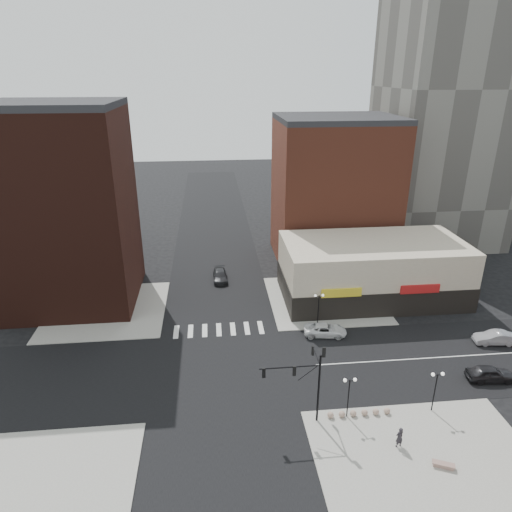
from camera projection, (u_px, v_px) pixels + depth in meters
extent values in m
plane|color=black|center=(222.00, 371.00, 47.56)|extent=(240.00, 240.00, 0.00)
cube|color=black|center=(222.00, 371.00, 47.56)|extent=(200.00, 14.00, 0.02)
cube|color=black|center=(222.00, 371.00, 47.56)|extent=(14.00, 200.00, 0.02)
cube|color=gray|center=(107.00, 310.00, 59.52)|extent=(15.00, 15.00, 0.12)
cube|color=gray|center=(325.00, 299.00, 62.25)|extent=(15.00, 15.00, 0.12)
cube|color=gray|center=(429.00, 465.00, 36.16)|extent=(18.00, 14.00, 0.12)
cube|color=gray|center=(27.00, 506.00, 32.83)|extent=(15.00, 15.00, 0.12)
cube|color=#331610|center=(65.00, 211.00, 58.06)|extent=(16.00, 15.00, 25.00)
cube|color=#331610|center=(16.00, 224.00, 73.57)|extent=(20.00, 18.00, 12.00)
cube|color=brown|center=(334.00, 193.00, 72.34)|extent=(18.00, 15.00, 22.00)
cube|color=beige|center=(372.00, 270.00, 61.83)|extent=(24.00, 12.00, 8.00)
cube|color=black|center=(371.00, 285.00, 62.71)|extent=(24.20, 12.20, 3.40)
cylinder|color=black|center=(319.00, 389.00, 39.46)|extent=(0.18, 0.18, 7.00)
cylinder|color=black|center=(290.00, 367.00, 38.27)|extent=(5.20, 0.11, 0.11)
cylinder|color=black|center=(308.00, 373.00, 38.68)|extent=(1.72, 0.06, 1.46)
cylinder|color=black|center=(316.00, 355.00, 39.89)|extent=(0.11, 3.00, 0.11)
cube|color=black|center=(264.00, 373.00, 38.21)|extent=(0.28, 0.18, 0.95)
sphere|color=red|center=(264.00, 370.00, 38.10)|extent=(0.16, 0.16, 0.16)
cube|color=black|center=(294.00, 371.00, 38.46)|extent=(0.28, 0.18, 0.95)
sphere|color=red|center=(294.00, 368.00, 38.34)|extent=(0.16, 0.16, 0.16)
cube|color=black|center=(313.00, 350.00, 41.24)|extent=(0.18, 0.28, 0.95)
sphere|color=red|center=(313.00, 348.00, 41.13)|extent=(0.16, 0.16, 0.16)
cube|color=black|center=(324.00, 352.00, 38.04)|extent=(0.28, 0.18, 0.95)
sphere|color=red|center=(324.00, 349.00, 37.93)|extent=(0.16, 0.16, 0.16)
cylinder|color=black|center=(348.00, 398.00, 40.43)|extent=(0.11, 0.11, 4.00)
cylinder|color=black|center=(350.00, 381.00, 39.71)|extent=(0.90, 0.06, 0.06)
sphere|color=white|center=(345.00, 380.00, 39.63)|extent=(0.32, 0.32, 0.32)
sphere|color=white|center=(355.00, 380.00, 39.72)|extent=(0.32, 0.32, 0.32)
cylinder|color=black|center=(434.00, 392.00, 41.19)|extent=(0.11, 0.11, 4.00)
cylinder|color=black|center=(438.00, 375.00, 40.46)|extent=(0.90, 0.06, 0.06)
sphere|color=white|center=(433.00, 374.00, 40.38)|extent=(0.32, 0.32, 0.32)
sphere|color=white|center=(443.00, 374.00, 40.47)|extent=(0.32, 0.32, 0.32)
cylinder|color=black|center=(318.00, 310.00, 55.25)|extent=(0.11, 0.11, 4.00)
cylinder|color=black|center=(319.00, 296.00, 54.53)|extent=(0.90, 0.06, 0.06)
sphere|color=white|center=(315.00, 296.00, 54.45)|extent=(0.32, 0.32, 0.32)
sphere|color=white|center=(323.00, 295.00, 54.54)|extent=(0.32, 0.32, 0.32)
sphere|color=gray|center=(330.00, 415.00, 40.94)|extent=(0.57, 0.57, 0.57)
sphere|color=gray|center=(342.00, 414.00, 41.04)|extent=(0.57, 0.57, 0.57)
sphere|color=gray|center=(353.00, 413.00, 41.14)|extent=(0.57, 0.57, 0.57)
sphere|color=gray|center=(365.00, 412.00, 41.24)|extent=(0.57, 0.57, 0.57)
sphere|color=gray|center=(376.00, 412.00, 41.34)|extent=(0.57, 0.57, 0.57)
sphere|color=gray|center=(387.00, 411.00, 41.44)|extent=(0.57, 0.57, 0.57)
imported|color=silver|center=(325.00, 330.00, 53.77)|extent=(5.28, 2.98, 1.39)
imported|color=black|center=(490.00, 373.00, 45.90)|extent=(4.80, 2.27, 1.59)
imported|color=#96959A|center=(495.00, 338.00, 52.08)|extent=(4.71, 2.10, 1.50)
imported|color=black|center=(220.00, 276.00, 67.82)|extent=(2.18, 5.08, 1.46)
imported|color=#272429|center=(399.00, 437.00, 37.56)|extent=(0.80, 0.63, 1.93)
cube|color=#906E63|center=(443.00, 466.00, 35.87)|extent=(1.55, 0.99, 0.28)
cube|color=#906E63|center=(444.00, 464.00, 35.80)|extent=(1.76, 1.15, 0.11)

